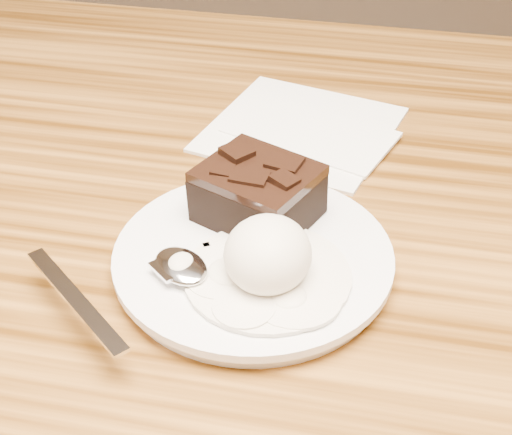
% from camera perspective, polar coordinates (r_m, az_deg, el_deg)
% --- Properties ---
extents(plate, '(0.20, 0.20, 0.02)m').
position_cam_1_polar(plate, '(0.55, -0.21, -3.29)').
color(plate, white).
rests_on(plate, dining_table).
extents(brownie, '(0.10, 0.10, 0.04)m').
position_cam_1_polar(brownie, '(0.56, 0.15, 1.58)').
color(brownie, black).
rests_on(brownie, plate).
extents(ice_cream_scoop, '(0.06, 0.06, 0.05)m').
position_cam_1_polar(ice_cream_scoop, '(0.51, 0.89, -2.80)').
color(ice_cream_scoop, white).
rests_on(ice_cream_scoop, plate).
extents(melt_puddle, '(0.12, 0.12, 0.00)m').
position_cam_1_polar(melt_puddle, '(0.52, 0.87, -4.46)').
color(melt_puddle, white).
rests_on(melt_puddle, plate).
extents(spoon, '(0.16, 0.14, 0.01)m').
position_cam_1_polar(spoon, '(0.52, -5.67, -3.82)').
color(spoon, silver).
rests_on(spoon, plate).
extents(napkin, '(0.20, 0.20, 0.01)m').
position_cam_1_polar(napkin, '(0.71, 3.42, 6.79)').
color(napkin, white).
rests_on(napkin, dining_table).
extents(crumb_a, '(0.01, 0.01, 0.00)m').
position_cam_1_polar(crumb_a, '(0.51, 4.17, -5.24)').
color(crumb_a, black).
rests_on(crumb_a, plate).
extents(crumb_b, '(0.01, 0.01, 0.00)m').
position_cam_1_polar(crumb_b, '(0.55, -1.01, -1.26)').
color(crumb_b, black).
rests_on(crumb_b, plate).
extents(crumb_c, '(0.01, 0.01, 0.00)m').
position_cam_1_polar(crumb_c, '(0.52, 0.10, -4.15)').
color(crumb_c, black).
rests_on(crumb_c, plate).
extents(crumb_d, '(0.01, 0.01, 0.00)m').
position_cam_1_polar(crumb_d, '(0.54, -3.78, -2.21)').
color(crumb_d, black).
rests_on(crumb_d, plate).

